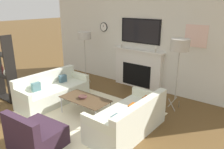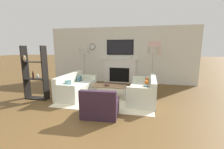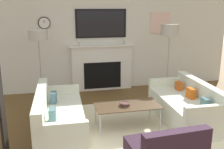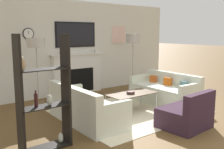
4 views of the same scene
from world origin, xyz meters
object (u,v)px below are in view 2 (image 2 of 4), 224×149
armchair (100,106)px  floor_lamp_left (84,52)px  couch_right (144,92)px  decorative_bowl (107,85)px  shelf_unit (35,74)px  floor_lamp_right (153,51)px  couch_left (76,88)px  coffee_table (109,86)px

armchair → floor_lamp_left: bearing=118.9°
couch_right → decorative_bowl: 1.24m
armchair → shelf_unit: (-2.49, 0.78, 0.60)m
floor_lamp_right → armchair: bearing=-114.6°
couch_right → shelf_unit: bearing=-169.5°
decorative_bowl → shelf_unit: 2.42m
couch_left → armchair: bearing=-46.8°
floor_lamp_left → coffee_table: bearing=-46.2°
decorative_bowl → floor_lamp_right: bearing=46.5°
floor_lamp_right → shelf_unit: bearing=-149.9°
couch_right → coffee_table: bearing=-178.7°
armchair → shelf_unit: 2.67m
couch_left → floor_lamp_left: size_ratio=1.13×
couch_right → armchair: 1.78m
couch_left → coffee_table: couch_left is taller
armchair → floor_lamp_left: size_ratio=0.55×
couch_left → armchair: couch_left is taller
couch_right → coffee_table: (-1.18, -0.03, 0.12)m
armchair → coffee_table: (-0.12, 1.41, 0.16)m
couch_left → decorative_bowl: bearing=-2.5°
couch_left → floor_lamp_left: floor_lamp_left is taller
couch_left → floor_lamp_right: size_ratio=1.08×
armchair → coffee_table: bearing=94.8°
couch_right → floor_lamp_right: bearing=78.4°
coffee_table → decorative_bowl: decorative_bowl is taller
couch_right → coffee_table: 1.18m
couch_right → floor_lamp_right: 2.08m
couch_right → coffee_table: couch_right is taller
coffee_table → shelf_unit: 2.49m
coffee_table → shelf_unit: bearing=-165.1°
floor_lamp_left → floor_lamp_right: bearing=0.0°
couch_left → coffee_table: bearing=-1.3°
coffee_table → shelf_unit: (-2.37, -0.63, 0.44)m
armchair → shelf_unit: bearing=162.6°
floor_lamp_left → couch_left: bearing=-78.6°
floor_lamp_left → shelf_unit: (-0.82, -2.25, -0.69)m
floor_lamp_right → shelf_unit: size_ratio=0.98×
coffee_table → floor_lamp_right: bearing=47.1°
couch_right → floor_lamp_left: size_ratio=1.06×
shelf_unit → couch_right: bearing=10.5°
armchair → decorative_bowl: armchair is taller
couch_left → shelf_unit: shelf_unit is taller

